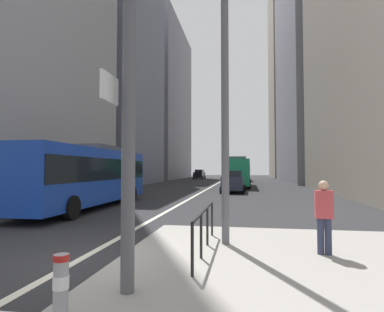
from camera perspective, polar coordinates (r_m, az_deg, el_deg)
The scene contains 18 objects.
ground_plane at distance 26.87m, azimuth 1.45°, elevation -6.81°, with size 160.00×160.00×0.00m, color #28282B.
median_island at distance 6.14m, azimuth 27.62°, elevation -21.20°, with size 9.00×10.00×0.15m, color gray.
lane_centre_line at distance 36.78m, azimuth 3.63°, elevation -5.60°, with size 0.20×80.00×0.01m, color beige.
office_tower_left_mid at distance 48.00m, azimuth -15.78°, elevation 14.43°, with size 13.45×17.06×31.77m, color slate.
office_tower_left_far at distance 70.54m, azimuth -7.10°, elevation 9.53°, with size 12.96×24.82×33.20m, color gray.
office_tower_right_mid at distance 58.11m, azimuth 23.22°, elevation 18.18°, with size 13.43×25.04×44.58m, color gray.
office_tower_right_far at distance 80.95m, azimuth 19.03°, elevation 12.89°, with size 13.36×16.08×46.40m, color gray.
city_bus_blue_oncoming at distance 17.42m, azimuth -18.58°, elevation -3.06°, with size 2.77×11.14×3.40m.
city_bus_red_receding at distance 36.77m, azimuth 8.50°, elevation -2.73°, with size 2.80×11.66×3.40m.
city_bus_red_distant at distance 55.96m, azimuth 8.83°, elevation -2.59°, with size 2.73×11.29×3.40m.
car_oncoming_mid at distance 63.27m, azimuth 1.36°, elevation -3.35°, with size 2.16×4.60×1.94m.
car_receding_near at distance 65.60m, azimuth 8.73°, elevation -3.29°, with size 2.06×4.09×1.94m.
car_receding_far at distance 27.63m, azimuth 7.54°, elevation -4.62°, with size 2.16×4.22×1.94m.
traffic_signal_gantry at distance 6.29m, azimuth -27.85°, elevation 16.40°, with size 5.56×0.65×6.00m.
street_lamp_post at distance 8.81m, azimuth 6.01°, elevation 18.93°, with size 5.50×0.32×8.00m.
bollard_left at distance 4.43m, azimuth -22.84°, elevation -21.18°, with size 0.20×0.20×0.89m.
pedestrian_railing at distance 7.53m, azimuth 2.29°, elevation -11.78°, with size 0.06×3.59×0.98m.
pedestrian_waiting at distance 7.80m, azimuth 22.97°, elevation -9.63°, with size 0.40×0.28×1.67m.
Camera 1 is at (3.73, -6.53, 2.09)m, focal length 29.20 mm.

